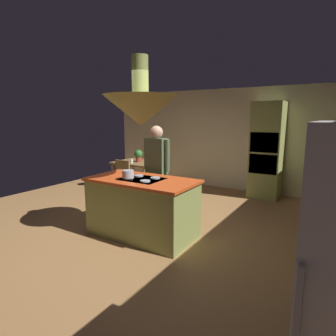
{
  "coord_description": "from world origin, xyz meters",
  "views": [
    {
      "loc": [
        2.58,
        -3.6,
        1.85
      ],
      "look_at": [
        0.1,
        0.4,
        1.0
      ],
      "focal_mm": 30.37,
      "sensor_mm": 36.0,
      "label": 1
    }
  ],
  "objects": [
    {
      "name": "ground",
      "position": [
        0.0,
        0.0,
        0.0
      ],
      "size": [
        8.16,
        8.16,
        0.0
      ],
      "primitive_type": "plane",
      "color": "#9E7042"
    },
    {
      "name": "wall_back",
      "position": [
        0.0,
        3.45,
        1.27
      ],
      "size": [
        6.8,
        0.1,
        2.55
      ],
      "primitive_type": "cube",
      "color": "beige",
      "rests_on": "ground"
    },
    {
      "name": "kitchen_island",
      "position": [
        0.0,
        -0.2,
        0.46
      ],
      "size": [
        1.69,
        0.89,
        0.93
      ],
      "color": "#8C934C",
      "rests_on": "ground"
    },
    {
      "name": "oven_tower",
      "position": [
        1.1,
        3.04,
        1.09
      ],
      "size": [
        0.66,
        0.62,
        2.19
      ],
      "color": "#8C934C",
      "rests_on": "ground"
    },
    {
      "name": "dining_table",
      "position": [
        -1.7,
        1.9,
        0.66
      ],
      "size": [
        1.08,
        0.93,
        0.76
      ],
      "color": "olive",
      "rests_on": "ground"
    },
    {
      "name": "person_at_island",
      "position": [
        -0.21,
        0.51,
        0.98
      ],
      "size": [
        0.53,
        0.23,
        1.7
      ],
      "color": "tan",
      "rests_on": "ground"
    },
    {
      "name": "range_hood",
      "position": [
        0.0,
        -0.2,
        1.97
      ],
      "size": [
        1.1,
        1.1,
        1.0
      ],
      "color": "#8C934C"
    },
    {
      "name": "pendant_light_over_table",
      "position": [
        -1.7,
        1.9,
        1.86
      ],
      "size": [
        0.32,
        0.32,
        0.82
      ],
      "color": "#E0B266"
    },
    {
      "name": "chair_facing_island",
      "position": [
        -1.7,
        1.21,
        0.5
      ],
      "size": [
        0.4,
        0.4,
        0.87
      ],
      "color": "olive",
      "rests_on": "ground"
    },
    {
      "name": "chair_by_back_wall",
      "position": [
        -1.7,
        2.59,
        0.5
      ],
      "size": [
        0.4,
        0.4,
        0.87
      ],
      "rotation": [
        0.0,
        0.0,
        3.14
      ],
      "color": "olive",
      "rests_on": "ground"
    },
    {
      "name": "potted_plant_on_table",
      "position": [
        -1.66,
        1.86,
        0.93
      ],
      "size": [
        0.2,
        0.2,
        0.3
      ],
      "color": "#99382D",
      "rests_on": "dining_table"
    },
    {
      "name": "cup_on_table",
      "position": [
        -1.72,
        1.67,
        0.81
      ],
      "size": [
        0.07,
        0.07,
        0.09
      ],
      "primitive_type": "cylinder",
      "color": "white",
      "rests_on": "dining_table"
    },
    {
      "name": "cooking_pot_on_cooktop",
      "position": [
        -0.16,
        -0.33,
        0.99
      ],
      "size": [
        0.18,
        0.18,
        0.12
      ],
      "primitive_type": "cylinder",
      "color": "#B2B2B7",
      "rests_on": "kitchen_island"
    }
  ]
}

